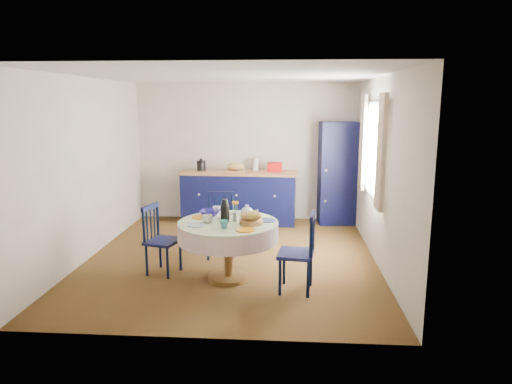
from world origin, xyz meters
TOP-DOWN VIEW (x-y plane):
  - floor at (0.00, 0.00)m, footprint 4.50×4.50m
  - ceiling at (0.00, 0.00)m, footprint 4.50×4.50m
  - wall_back at (0.00, 2.25)m, footprint 4.00×0.02m
  - wall_left at (-2.00, 0.00)m, footprint 0.02×4.50m
  - wall_right at (2.00, 0.00)m, footprint 0.02×4.50m
  - window at (1.95, 0.30)m, footprint 0.10×1.74m
  - kitchen_counter at (-0.10, 1.96)m, footprint 2.11×0.73m
  - pantry_cabinet at (1.66, 2.00)m, footprint 0.67×0.51m
  - dining_table at (0.07, -0.80)m, footprint 1.22×1.22m
  - chair_left at (-0.83, -0.64)m, footprint 0.47×0.48m
  - chair_far at (-0.17, 0.07)m, footprint 0.44×0.42m
  - chair_right at (0.92, -1.09)m, footprint 0.45×0.47m
  - mug_a at (-0.18, -0.85)m, footprint 0.12×0.12m
  - mug_b at (0.05, -1.09)m, footprint 0.10×0.10m
  - mug_c at (0.35, -0.54)m, footprint 0.11×0.11m
  - mug_d at (-0.14, -0.39)m, footprint 0.10×0.10m
  - cobalt_bowl at (-0.21, -0.50)m, footprint 0.27×0.27m

SIDE VIEW (x-z plane):
  - floor at x=0.00m, z-range 0.00..0.00m
  - chair_left at x=-0.83m, z-range 0.01..0.89m
  - chair_far at x=-0.17m, z-range 0.01..0.92m
  - chair_right at x=0.92m, z-range 0.01..0.94m
  - kitchen_counter at x=-0.10m, z-range -0.11..1.07m
  - dining_table at x=0.07m, z-range 0.11..1.12m
  - cobalt_bowl at x=-0.21m, z-range 0.74..0.80m
  - mug_c at x=0.35m, z-range 0.74..0.83m
  - mug_b at x=0.05m, z-range 0.74..0.83m
  - mug_d at x=-0.14m, z-range 0.74..0.83m
  - mug_a at x=-0.18m, z-range 0.74..0.83m
  - pantry_cabinet at x=1.66m, z-range 0.00..1.82m
  - wall_back at x=0.00m, z-range 0.00..2.50m
  - wall_left at x=-2.00m, z-range 0.00..2.50m
  - wall_right at x=2.00m, z-range 0.00..2.50m
  - window at x=1.95m, z-range 0.80..2.25m
  - ceiling at x=0.00m, z-range 2.50..2.50m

